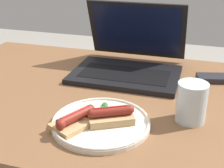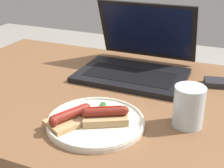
# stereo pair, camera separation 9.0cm
# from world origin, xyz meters

# --- Properties ---
(desk) EXTENTS (1.20, 0.79, 0.72)m
(desk) POSITION_xyz_m (0.00, 0.00, 0.65)
(desk) COLOR brown
(desk) RESTS_ON ground_plane
(laptop) EXTENTS (0.37, 0.33, 0.24)m
(laptop) POSITION_xyz_m (0.06, 0.19, 0.76)
(laptop) COLOR black
(laptop) RESTS_ON desk
(plate) EXTENTS (0.26, 0.26, 0.02)m
(plate) POSITION_xyz_m (0.07, -0.19, 0.73)
(plate) COLOR silver
(plate) RESTS_ON desk
(sausage_toast_left) EXTENTS (0.13, 0.11, 0.05)m
(sausage_toast_left) POSITION_xyz_m (0.10, -0.18, 0.75)
(sausage_toast_left) COLOR tan
(sausage_toast_left) RESTS_ON plate
(sausage_toast_middle) EXTENTS (0.12, 0.14, 0.04)m
(sausage_toast_middle) POSITION_xyz_m (0.02, -0.22, 0.75)
(sausage_toast_middle) COLOR tan
(sausage_toast_middle) RESTS_ON plate
(salad_pile) EXTENTS (0.06, 0.06, 0.01)m
(salad_pile) POSITION_xyz_m (0.07, -0.12, 0.74)
(salad_pile) COLOR #387A33
(salad_pile) RESTS_ON plate
(drinking_glass) EXTENTS (0.08, 0.08, 0.11)m
(drinking_glass) POSITION_xyz_m (0.29, -0.09, 0.77)
(drinking_glass) COLOR silver
(drinking_glass) RESTS_ON desk
(external_drive) EXTENTS (0.11, 0.08, 0.02)m
(external_drive) POSITION_xyz_m (0.35, 0.20, 0.73)
(external_drive) COLOR #232328
(external_drive) RESTS_ON desk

